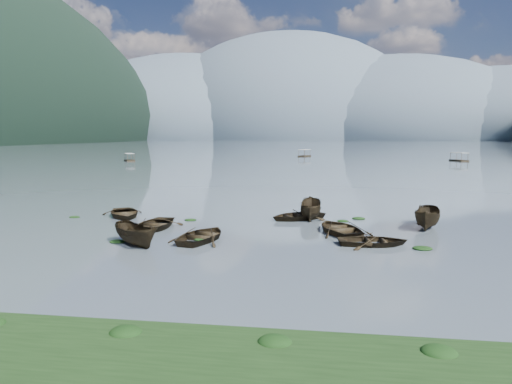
# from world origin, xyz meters

# --- Properties ---
(ground_plane) EXTENTS (2400.00, 2400.00, 0.00)m
(ground_plane) POSITION_xyz_m (0.00, 0.00, 0.00)
(ground_plane) COLOR #4F5B63
(near_shore) EXTENTS (60.00, 6.00, 0.50)m
(near_shore) POSITION_xyz_m (0.00, -14.00, 0.00)
(near_shore) COLOR black
(near_shore) RESTS_ON ground
(haze_mtn_a) EXTENTS (520.00, 520.00, 280.00)m
(haze_mtn_a) POSITION_xyz_m (-260.00, 900.00, 0.00)
(haze_mtn_a) COLOR #475666
(haze_mtn_a) RESTS_ON ground
(haze_mtn_b) EXTENTS (520.00, 520.00, 340.00)m
(haze_mtn_b) POSITION_xyz_m (-60.00, 900.00, 0.00)
(haze_mtn_b) COLOR #475666
(haze_mtn_b) RESTS_ON ground
(haze_mtn_c) EXTENTS (520.00, 520.00, 260.00)m
(haze_mtn_c) POSITION_xyz_m (140.00, 900.00, 0.00)
(haze_mtn_c) COLOR #475666
(haze_mtn_c) RESTS_ON ground
(haze_mtn_d) EXTENTS (520.00, 520.00, 220.00)m
(haze_mtn_d) POSITION_xyz_m (320.00, 900.00, 0.00)
(haze_mtn_d) COLOR #475666
(haze_mtn_d) RESTS_ON ground
(rowboat_0) EXTENTS (3.56, 4.91, 1.00)m
(rowboat_0) POSITION_xyz_m (-6.57, 5.45, 0.00)
(rowboat_0) COLOR black
(rowboat_0) RESTS_ON ground
(rowboat_1) EXTENTS (4.39, 5.41, 0.99)m
(rowboat_1) POSITION_xyz_m (-2.13, 2.41, 0.00)
(rowboat_1) COLOR black
(rowboat_1) RESTS_ON ground
(rowboat_2) EXTENTS (4.32, 4.03, 1.66)m
(rowboat_2) POSITION_xyz_m (-5.77, 0.40, 0.00)
(rowboat_2) COLOR black
(rowboat_2) RESTS_ON ground
(rowboat_3) EXTENTS (5.08, 5.87, 1.02)m
(rowboat_3) POSITION_xyz_m (6.76, 5.97, 0.00)
(rowboat_3) COLOR black
(rowboat_3) RESTS_ON ground
(rowboat_4) EXTENTS (4.57, 3.50, 0.88)m
(rowboat_4) POSITION_xyz_m (8.65, 2.53, 0.00)
(rowboat_4) COLOR black
(rowboat_4) RESTS_ON ground
(rowboat_5) EXTENTS (3.04, 4.95, 1.79)m
(rowboat_5) POSITION_xyz_m (13.20, 8.52, 0.00)
(rowboat_5) COLOR black
(rowboat_5) RESTS_ON ground
(rowboat_6) EXTENTS (5.36, 5.85, 0.99)m
(rowboat_6) POSITION_xyz_m (-10.81, 9.83, 0.00)
(rowboat_6) COLOR black
(rowboat_6) RESTS_ON ground
(rowboat_7) EXTENTS (5.73, 5.43, 0.97)m
(rowboat_7) POSITION_xyz_m (3.56, 10.69, 0.00)
(rowboat_7) COLOR black
(rowboat_7) RESTS_ON ground
(rowboat_8) EXTENTS (1.76, 4.52, 1.73)m
(rowboat_8) POSITION_xyz_m (4.59, 11.28, 0.00)
(rowboat_8) COLOR black
(rowboat_8) RESTS_ON ground
(weed_clump_0) EXTENTS (1.01, 0.82, 0.22)m
(weed_clump_0) POSITION_xyz_m (-7.33, 1.00, 0.00)
(weed_clump_0) COLOR black
(weed_clump_0) RESTS_ON ground
(weed_clump_1) EXTENTS (0.93, 0.74, 0.20)m
(weed_clump_1) POSITION_xyz_m (-3.32, 2.64, 0.00)
(weed_clump_1) COLOR black
(weed_clump_1) RESTS_ON ground
(weed_clump_2) EXTENTS (1.19, 0.95, 0.26)m
(weed_clump_2) POSITION_xyz_m (-2.10, 2.32, 0.00)
(weed_clump_2) COLOR black
(weed_clump_2) RESTS_ON ground
(weed_clump_3) EXTENTS (0.89, 0.76, 0.20)m
(weed_clump_3) POSITION_xyz_m (7.17, 10.19, 0.00)
(weed_clump_3) COLOR black
(weed_clump_3) RESTS_ON ground
(weed_clump_4) EXTENTS (1.16, 0.92, 0.24)m
(weed_clump_4) POSITION_xyz_m (11.44, 1.84, 0.00)
(weed_clump_4) COLOR black
(weed_clump_4) RESTS_ON ground
(weed_clump_5) EXTENTS (0.90, 0.73, 0.19)m
(weed_clump_5) POSITION_xyz_m (-14.71, 8.88, 0.00)
(weed_clump_5) COLOR black
(weed_clump_5) RESTS_ON ground
(weed_clump_6) EXTENTS (0.97, 0.81, 0.20)m
(weed_clump_6) POSITION_xyz_m (-4.85, 8.94, 0.00)
(weed_clump_6) COLOR black
(weed_clump_6) RESTS_ON ground
(weed_clump_7) EXTENTS (1.05, 0.84, 0.23)m
(weed_clump_7) POSITION_xyz_m (8.49, 11.43, 0.00)
(weed_clump_7) COLOR black
(weed_clump_7) RESTS_ON ground
(pontoon_left) EXTENTS (4.53, 5.46, 1.96)m
(pontoon_left) POSITION_xyz_m (-45.41, 90.64, 0.00)
(pontoon_left) COLOR black
(pontoon_left) RESTS_ON ground
(pontoon_centre) EXTENTS (4.29, 6.23, 2.20)m
(pontoon_centre) POSITION_xyz_m (0.12, 124.34, 0.00)
(pontoon_centre) COLOR black
(pontoon_centre) RESTS_ON ground
(pontoon_right) EXTENTS (3.96, 6.11, 2.17)m
(pontoon_right) POSITION_xyz_m (42.07, 102.74, 0.00)
(pontoon_right) COLOR black
(pontoon_right) RESTS_ON ground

